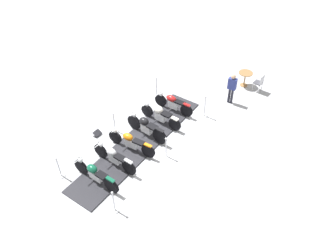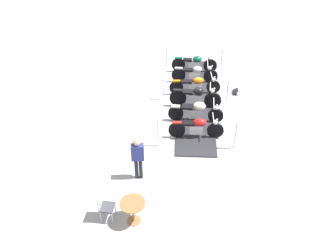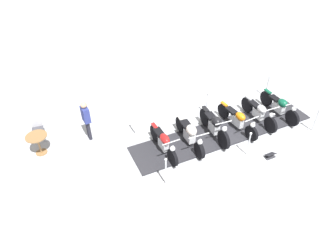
{
  "view_description": "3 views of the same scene",
  "coord_description": "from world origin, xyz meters",
  "px_view_note": "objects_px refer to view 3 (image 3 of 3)",
  "views": [
    {
      "loc": [
        7.45,
        -7.0,
        9.99
      ],
      "look_at": [
        0.43,
        1.38,
        0.62
      ],
      "focal_mm": 35.43,
      "sensor_mm": 36.0,
      "label": 1
    },
    {
      "loc": [
        -0.7,
        13.04,
        8.43
      ],
      "look_at": [
        0.84,
        2.35,
        0.55
      ],
      "focal_mm": 37.88,
      "sensor_mm": 36.0,
      "label": 2
    },
    {
      "loc": [
        -7.68,
        5.11,
        7.38
      ],
      "look_at": [
        0.32,
        2.2,
        0.95
      ],
      "focal_mm": 32.06,
      "sensor_mm": 36.0,
      "label": 3
    }
  ],
  "objects_px": {
    "motorcycle_maroon": "(164,142)",
    "motorcycle_black": "(215,126)",
    "motorcycle_copper": "(238,120)",
    "stanchion_left_rear": "(267,90)",
    "stanchion_right_rear": "(314,124)",
    "stanchion_left_front": "(135,127)",
    "motorcycle_chrome": "(259,112)",
    "motorcycle_cream": "(190,134)",
    "cafe_chair_near_table": "(37,127)",
    "motorcycle_forest": "(280,106)",
    "stanchion_right_mid": "(248,148)",
    "stanchion_left_mid": "(206,107)",
    "info_placard": "(270,156)",
    "bystander_person": "(86,118)",
    "stanchion_right_front": "(166,175)",
    "cafe_table": "(37,140)"
  },
  "relations": [
    {
      "from": "stanchion_left_front",
      "to": "stanchion_left_rear",
      "type": "relative_size",
      "value": 1.1
    },
    {
      "from": "motorcycle_copper",
      "to": "stanchion_left_rear",
      "type": "relative_size",
      "value": 2.14
    },
    {
      "from": "motorcycle_copper",
      "to": "stanchion_left_front",
      "type": "relative_size",
      "value": 1.94
    },
    {
      "from": "stanchion_left_front",
      "to": "stanchion_left_mid",
      "type": "distance_m",
      "value": 3.14
    },
    {
      "from": "motorcycle_copper",
      "to": "motorcycle_maroon",
      "type": "bearing_deg",
      "value": -94.61
    },
    {
      "from": "motorcycle_cream",
      "to": "stanchion_left_rear",
      "type": "height_order",
      "value": "stanchion_left_rear"
    },
    {
      "from": "stanchion_right_mid",
      "to": "motorcycle_maroon",
      "type": "bearing_deg",
      "value": 68.17
    },
    {
      "from": "cafe_chair_near_table",
      "to": "stanchion_right_mid",
      "type": "bearing_deg",
      "value": 62.99
    },
    {
      "from": "motorcycle_copper",
      "to": "motorcycle_forest",
      "type": "distance_m",
      "value": 2.08
    },
    {
      "from": "motorcycle_chrome",
      "to": "info_placard",
      "type": "relative_size",
      "value": 5.37
    },
    {
      "from": "motorcycle_maroon",
      "to": "stanchion_right_front",
      "type": "height_order",
      "value": "stanchion_right_front"
    },
    {
      "from": "motorcycle_cream",
      "to": "motorcycle_forest",
      "type": "height_order",
      "value": "motorcycle_forest"
    },
    {
      "from": "stanchion_right_front",
      "to": "motorcycle_chrome",
      "type": "bearing_deg",
      "value": -68.49
    },
    {
      "from": "motorcycle_black",
      "to": "stanchion_left_mid",
      "type": "bearing_deg",
      "value": 163.72
    },
    {
      "from": "motorcycle_copper",
      "to": "stanchion_left_mid",
      "type": "bearing_deg",
      "value": -164.22
    },
    {
      "from": "motorcycle_forest",
      "to": "motorcycle_chrome",
      "type": "bearing_deg",
      "value": -89.49
    },
    {
      "from": "motorcycle_black",
      "to": "stanchion_left_front",
      "type": "xyz_separation_m",
      "value": [
        1.15,
        2.75,
        -0.16
      ]
    },
    {
      "from": "stanchion_right_mid",
      "to": "stanchion_left_rear",
      "type": "distance_m",
      "value": 4.18
    },
    {
      "from": "stanchion_left_rear",
      "to": "motorcycle_maroon",
      "type": "bearing_deg",
      "value": 109.3
    },
    {
      "from": "motorcycle_copper",
      "to": "stanchion_left_rear",
      "type": "distance_m",
      "value": 2.98
    },
    {
      "from": "motorcycle_maroon",
      "to": "motorcycle_copper",
      "type": "distance_m",
      "value": 3.12
    },
    {
      "from": "motorcycle_cream",
      "to": "stanchion_left_mid",
      "type": "relative_size",
      "value": 2.1
    },
    {
      "from": "motorcycle_maroon",
      "to": "stanchion_right_mid",
      "type": "relative_size",
      "value": 2.01
    },
    {
      "from": "motorcycle_chrome",
      "to": "motorcycle_forest",
      "type": "bearing_deg",
      "value": 91.01
    },
    {
      "from": "motorcycle_maroon",
      "to": "stanchion_left_rear",
      "type": "bearing_deg",
      "value": 102.56
    },
    {
      "from": "stanchion_right_rear",
      "to": "stanchion_left_front",
      "type": "bearing_deg",
      "value": 71.86
    },
    {
      "from": "motorcycle_black",
      "to": "info_placard",
      "type": "bearing_deg",
      "value": 37.51
    },
    {
      "from": "cafe_chair_near_table",
      "to": "motorcycle_cream",
      "type": "bearing_deg",
      "value": 66.11
    },
    {
      "from": "stanchion_right_mid",
      "to": "bystander_person",
      "type": "bearing_deg",
      "value": 61.03
    },
    {
      "from": "motorcycle_cream",
      "to": "cafe_chair_near_table",
      "type": "xyz_separation_m",
      "value": [
        2.23,
        5.13,
        0.06
      ]
    },
    {
      "from": "motorcycle_cream",
      "to": "stanchion_right_front",
      "type": "distance_m",
      "value": 2.08
    },
    {
      "from": "info_placard",
      "to": "motorcycle_maroon",
      "type": "bearing_deg",
      "value": -28.79
    },
    {
      "from": "motorcycle_chrome",
      "to": "stanchion_right_rear",
      "type": "distance_m",
      "value": 2.09
    },
    {
      "from": "stanchion_left_mid",
      "to": "motorcycle_black",
      "type": "bearing_deg",
      "value": 165.14
    },
    {
      "from": "stanchion_right_front",
      "to": "stanchion_left_mid",
      "type": "distance_m",
      "value": 4.18
    },
    {
      "from": "motorcycle_copper",
      "to": "cafe_table",
      "type": "height_order",
      "value": "motorcycle_copper"
    },
    {
      "from": "stanchion_left_mid",
      "to": "cafe_table",
      "type": "relative_size",
      "value": 1.34
    },
    {
      "from": "motorcycle_copper",
      "to": "motorcycle_forest",
      "type": "height_order",
      "value": "motorcycle_forest"
    },
    {
      "from": "motorcycle_maroon",
      "to": "motorcycle_black",
      "type": "height_order",
      "value": "motorcycle_black"
    },
    {
      "from": "cafe_table",
      "to": "motorcycle_copper",
      "type": "bearing_deg",
      "value": -99.51
    },
    {
      "from": "motorcycle_cream",
      "to": "motorcycle_chrome",
      "type": "height_order",
      "value": "motorcycle_chrome"
    },
    {
      "from": "motorcycle_chrome",
      "to": "motorcycle_forest",
      "type": "height_order",
      "value": "motorcycle_forest"
    },
    {
      "from": "motorcycle_cream",
      "to": "stanchion_left_front",
      "type": "height_order",
      "value": "stanchion_left_front"
    },
    {
      "from": "stanchion_right_rear",
      "to": "motorcycle_maroon",
      "type": "bearing_deg",
      "value": 82.34
    },
    {
      "from": "motorcycle_maroon",
      "to": "info_placard",
      "type": "relative_size",
      "value": 5.12
    },
    {
      "from": "motorcycle_maroon",
      "to": "info_placard",
      "type": "bearing_deg",
      "value": 59.98
    },
    {
      "from": "cafe_chair_near_table",
      "to": "bystander_person",
      "type": "height_order",
      "value": "bystander_person"
    },
    {
      "from": "motorcycle_chrome",
      "to": "stanchion_right_front",
      "type": "distance_m",
      "value": 4.89
    },
    {
      "from": "stanchion_left_front",
      "to": "stanchion_right_rear",
      "type": "height_order",
      "value": "stanchion_left_front"
    },
    {
      "from": "motorcycle_chrome",
      "to": "motorcycle_cream",
      "type": "bearing_deg",
      "value": -88.33
    }
  ]
}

